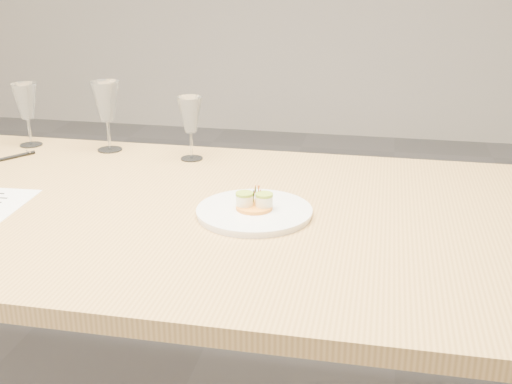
% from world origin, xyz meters
% --- Properties ---
extents(dining_table, '(2.40, 1.00, 0.75)m').
position_xyz_m(dining_table, '(0.00, 0.00, 0.68)').
color(dining_table, tan).
rests_on(dining_table, ground).
extents(dinner_plate, '(0.27, 0.27, 0.07)m').
position_xyz_m(dinner_plate, '(0.29, -0.02, 0.76)').
color(dinner_plate, white).
rests_on(dinner_plate, dining_table).
extents(ballpoint_pen, '(0.09, 0.13, 0.01)m').
position_xyz_m(ballpoint_pen, '(-0.50, 0.27, 0.76)').
color(ballpoint_pen, black).
rests_on(ballpoint_pen, dining_table).
extents(wine_glass_0, '(0.08, 0.08, 0.20)m').
position_xyz_m(wine_glass_0, '(-0.52, 0.41, 0.89)').
color(wine_glass_0, white).
rests_on(wine_glass_0, dining_table).
extents(wine_glass_1, '(0.09, 0.09, 0.21)m').
position_xyz_m(wine_glass_1, '(-0.25, 0.41, 0.90)').
color(wine_glass_1, white).
rests_on(wine_glass_1, dining_table).
extents(wine_glass_2, '(0.07, 0.07, 0.19)m').
position_xyz_m(wine_glass_2, '(0.02, 0.37, 0.88)').
color(wine_glass_2, white).
rests_on(wine_glass_2, dining_table).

